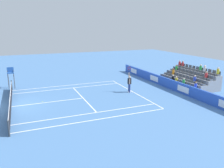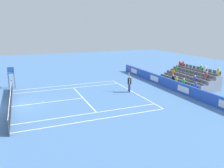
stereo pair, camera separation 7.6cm
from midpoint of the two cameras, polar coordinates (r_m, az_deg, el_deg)
The scene contains 15 objects.
ground_plane at distance 21.40m, azimuth -24.09°, elevation -5.26°, with size 80.00×80.00×0.00m, color #4C7AB2.
line_baseline at distance 23.97m, azimuth 5.50°, elevation -2.03°, with size 10.97×0.10×0.01m, color white.
line_service at distance 22.04m, azimuth -7.26°, elevation -3.54°, with size 8.23×0.10×0.01m, color white.
line_centre_service at distance 21.49m, azimuth -15.54°, elevation -4.43°, with size 0.10×6.40×0.01m, color white.
line_singles_sideline_left at distance 25.79m, azimuth -10.66°, elevation -1.05°, with size 0.10×11.89×0.01m, color white.
line_singles_sideline_right at distance 18.19m, azimuth -5.20°, elevation -7.38°, with size 0.10×11.89×0.01m, color white.
line_doubles_sideline_left at distance 27.09m, azimuth -11.26°, elevation -0.34°, with size 0.10×11.89×0.01m, color white.
line_doubles_sideline_right at distance 16.98m, azimuth -3.81°, elevation -8.97°, with size 0.10×11.89×0.01m, color white.
line_centre_mark at distance 23.93m, azimuth 5.29°, elevation -2.06°, with size 0.10×0.20×0.01m, color white.
sponsor_barrier at distance 26.13m, azimuth 14.11°, elevation 0.19°, with size 21.43×0.22×1.09m.
tennis_net at distance 21.26m, azimuth -24.22°, elevation -4.01°, with size 11.97×0.10×1.07m.
tennis_player at distance 23.62m, azimuth 4.53°, elevation 0.23°, with size 0.51×0.39×2.85m.
umpire_chair at distance 27.58m, azimuth -24.17°, elevation 2.17°, with size 0.70×0.70×2.34m.
stadium_stand at distance 27.91m, azimuth 19.01°, elevation 1.02°, with size 6.82×3.80×2.61m.
loose_tennis_ball at distance 21.65m, azimuth -17.13°, elevation -4.32°, with size 0.07×0.07×0.07m, color #D1E533.
Camera 2 is at (-20.32, -1.08, 6.67)m, focal length 36.05 mm.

